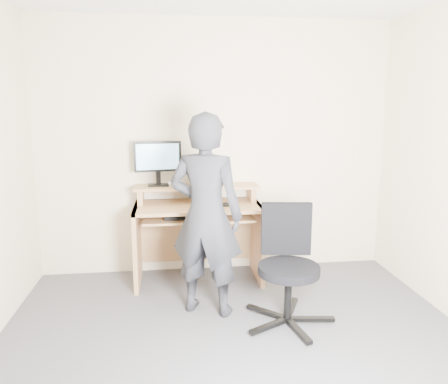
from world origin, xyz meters
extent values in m
plane|color=#56565B|center=(0.00, 0.00, 0.00)|extent=(3.50, 3.50, 0.00)
cube|color=beige|center=(0.00, 1.75, 1.25)|extent=(3.50, 0.02, 2.50)
cube|color=tan|center=(-0.78, 1.45, 0.38)|extent=(0.04, 0.60, 0.75)
cube|color=tan|center=(0.38, 1.45, 0.38)|extent=(0.04, 0.60, 0.75)
cube|color=tan|center=(-0.20, 1.45, 0.73)|extent=(1.20, 0.60, 0.03)
cube|color=tan|center=(-0.20, 1.37, 0.64)|extent=(1.02, 0.38, 0.02)
cube|color=tan|center=(-0.74, 1.60, 0.82)|extent=(0.05, 0.28, 0.15)
cube|color=tan|center=(0.34, 1.60, 0.82)|extent=(0.05, 0.28, 0.15)
cube|color=tan|center=(-0.20, 1.60, 0.90)|extent=(1.20, 0.30, 0.02)
cube|color=tan|center=(-0.20, 1.74, 0.42)|extent=(1.20, 0.03, 0.65)
cube|color=black|center=(-0.57, 1.62, 0.92)|extent=(0.20, 0.13, 0.01)
cube|color=black|center=(-0.57, 1.64, 0.99)|extent=(0.05, 0.04, 0.13)
cube|color=black|center=(-0.57, 1.62, 1.19)|extent=(0.45, 0.10, 0.29)
cube|color=#83C1E3|center=(-0.57, 1.60, 1.19)|extent=(0.40, 0.07, 0.24)
cube|color=black|center=(-0.22, 1.63, 1.01)|extent=(0.08, 0.14, 0.20)
cylinder|color=silver|center=(-0.22, 1.58, 1.01)|extent=(0.10, 0.10, 0.20)
cube|color=black|center=(-0.05, 1.54, 0.92)|extent=(0.10, 0.14, 0.01)
cube|color=black|center=(-0.41, 1.55, 0.93)|extent=(0.05, 0.05, 0.03)
torus|color=silver|center=(-0.40, 1.64, 0.92)|extent=(0.18, 0.18, 0.06)
cube|color=black|center=(-0.29, 1.36, 0.67)|extent=(0.46, 0.18, 0.03)
ellipsoid|color=black|center=(0.05, 1.35, 0.77)|extent=(0.11, 0.07, 0.04)
cube|color=black|center=(0.62, 0.47, 0.04)|extent=(0.36, 0.09, 0.03)
cube|color=black|center=(0.51, 0.66, 0.04)|extent=(0.20, 0.34, 0.03)
cube|color=black|center=(0.29, 0.62, 0.04)|extent=(0.29, 0.28, 0.03)
cube|color=black|center=(0.27, 0.40, 0.04)|extent=(0.34, 0.21, 0.03)
cube|color=black|center=(0.47, 0.31, 0.04)|extent=(0.11, 0.36, 0.03)
cylinder|color=black|center=(0.43, 0.49, 0.24)|extent=(0.06, 0.06, 0.38)
cylinder|color=black|center=(0.43, 0.49, 0.44)|extent=(0.47, 0.47, 0.07)
cube|color=black|center=(0.46, 0.70, 0.71)|extent=(0.40, 0.11, 0.43)
imported|color=black|center=(-0.18, 0.79, 0.82)|extent=(0.70, 0.59, 1.63)
camera|label=1|loc=(-0.44, -2.57, 1.69)|focal=35.00mm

